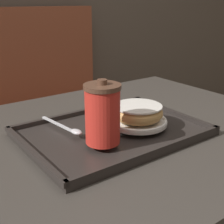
{
  "coord_description": "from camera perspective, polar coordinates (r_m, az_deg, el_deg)",
  "views": [
    {
      "loc": [
        -0.44,
        -0.62,
        1.04
      ],
      "look_at": [
        -0.0,
        -0.02,
        0.77
      ],
      "focal_mm": 50.0,
      "sensor_mm": 36.0,
      "label": 1
    }
  ],
  "objects": [
    {
      "name": "booth_bench",
      "position": [
        1.71,
        -17.5,
        -5.94
      ],
      "size": [
        1.13,
        0.44,
        1.0
      ],
      "color": "brown",
      "rests_on": "ground_plane"
    },
    {
      "name": "donut_chocolate_glazed",
      "position": [
        0.81,
        4.79,
        0.01
      ],
      "size": [
        0.13,
        0.13,
        0.04
      ],
      "color": "tan",
      "rests_on": "plate_with_chocolate_donut"
    },
    {
      "name": "coffee_cup_front",
      "position": [
        0.69,
        -1.74,
        -0.31
      ],
      "size": [
        0.08,
        0.08,
        0.15
      ],
      "color": "red",
      "rests_on": "serving_tray"
    },
    {
      "name": "serving_tray",
      "position": [
        0.81,
        0.0,
        -3.79
      ],
      "size": [
        0.45,
        0.32,
        0.02
      ],
      "color": "#282321",
      "rests_on": "cafe_table"
    },
    {
      "name": "cafe_table",
      "position": [
        0.9,
        -0.7,
        -12.34
      ],
      "size": [
        1.09,
        0.78,
        0.7
      ],
      "color": "#38332D",
      "rests_on": "ground_plane"
    },
    {
      "name": "spoon",
      "position": [
        0.78,
        -7.76,
        -3.09
      ],
      "size": [
        0.04,
        0.17,
        0.01
      ],
      "rotation": [
        0.0,
        0.0,
        4.84
      ],
      "color": "silver",
      "rests_on": "serving_tray"
    },
    {
      "name": "plate_with_chocolate_donut",
      "position": [
        0.82,
        4.74,
        -1.66
      ],
      "size": [
        0.15,
        0.15,
        0.01
      ],
      "color": "white",
      "rests_on": "serving_tray"
    }
  ]
}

